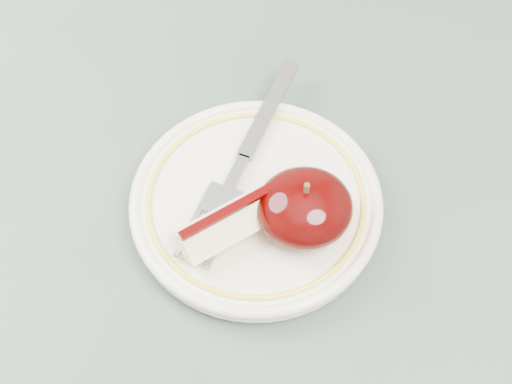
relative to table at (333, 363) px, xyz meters
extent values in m
cylinder|color=brown|center=(0.40, 0.40, -0.31)|extent=(0.05, 0.05, 0.71)
cube|color=#42524A|center=(0.00, 0.00, 0.07)|extent=(0.90, 0.90, 0.04)
cylinder|color=beige|center=(-0.04, 0.10, 0.09)|extent=(0.10, 0.10, 0.01)
cylinder|color=beige|center=(-0.04, 0.10, 0.10)|extent=(0.18, 0.18, 0.01)
torus|color=beige|center=(-0.04, 0.10, 0.10)|extent=(0.18, 0.18, 0.01)
torus|color=gold|center=(-0.04, 0.10, 0.11)|extent=(0.16, 0.16, 0.00)
ellipsoid|color=black|center=(-0.01, 0.07, 0.13)|extent=(0.07, 0.06, 0.04)
cylinder|color=#472D19|center=(-0.01, 0.07, 0.15)|extent=(0.00, 0.00, 0.01)
cube|color=#F7EDB6|center=(-0.07, 0.07, 0.12)|extent=(0.08, 0.05, 0.03)
cube|color=#300101|center=(-0.07, 0.07, 0.14)|extent=(0.07, 0.03, 0.00)
cube|color=gray|center=(-0.01, 0.17, 0.11)|extent=(0.07, 0.09, 0.00)
cube|color=gray|center=(-0.05, 0.12, 0.11)|extent=(0.02, 0.03, 0.00)
cube|color=gray|center=(-0.06, 0.10, 0.11)|extent=(0.04, 0.04, 0.00)
cube|color=gray|center=(-0.07, 0.06, 0.11)|extent=(0.03, 0.04, 0.00)
cube|color=gray|center=(-0.08, 0.07, 0.11)|extent=(0.03, 0.04, 0.00)
cube|color=gray|center=(-0.09, 0.07, 0.11)|extent=(0.03, 0.04, 0.00)
cube|color=gray|center=(-0.09, 0.08, 0.11)|extent=(0.03, 0.04, 0.00)
camera|label=1|loc=(-0.10, -0.17, 0.54)|focal=50.00mm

